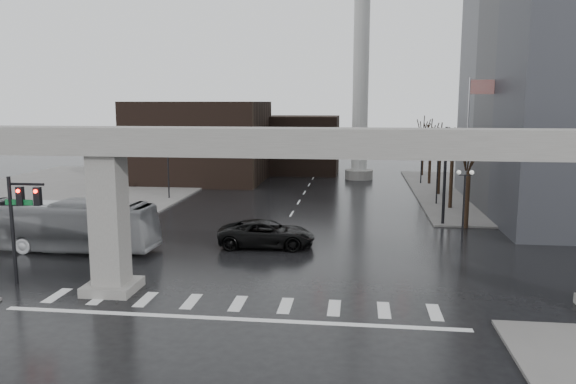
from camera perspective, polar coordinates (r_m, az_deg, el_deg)
name	(u,v)px	position (r m, az deg, el deg)	size (l,w,h in m)	color
ground	(242,297)	(29.57, -4.70, -10.56)	(160.00, 160.00, 0.00)	black
sidewalk_ne	(544,194)	(67.12, 24.54, -0.16)	(28.00, 36.00, 0.15)	slate
sidewalk_nw	(91,185)	(71.47, -19.39, 0.67)	(28.00, 36.00, 0.15)	slate
elevated_guideway	(265,165)	(27.78, -2.32, 2.78)	(48.00, 2.60, 8.70)	gray
building_far_left	(201,142)	(72.18, -8.86, 5.09)	(16.00, 14.00, 10.00)	black
building_far_mid	(303,144)	(79.84, 1.49, 4.85)	(10.00, 10.00, 8.00)	black
smokestack	(361,75)	(73.32, 7.41, 11.71)	(3.60, 3.60, 30.00)	beige
signal_mast_arm	(397,154)	(46.33, 11.06, 3.86)	(12.12, 0.43, 8.00)	black
signal_left_pole	(21,212)	(33.61, -25.52, -1.84)	(2.30, 0.30, 6.00)	black
flagpole_assembly	(471,131)	(50.21, 18.10, 5.92)	(2.06, 0.12, 12.00)	silver
lamp_right_0	(464,193)	(42.45, 17.48, -0.07)	(1.22, 0.32, 5.11)	black
lamp_right_1	(438,170)	(56.15, 14.95, 2.20)	(1.22, 0.32, 5.11)	black
lamp_right_2	(422,156)	(69.97, 13.42, 3.57)	(1.22, 0.32, 5.11)	black
lamp_left_0	(108,186)	(45.99, -17.78, 0.60)	(1.22, 0.32, 5.11)	black
lamp_left_1	(168,166)	(58.87, -12.09, 2.61)	(1.22, 0.32, 5.11)	black
lamp_left_2	(205,154)	(72.17, -8.45, 3.88)	(1.22, 0.32, 5.11)	black
tree_right_0	(468,193)	(46.64, 17.81, -0.14)	(1.09, 1.58, 7.50)	black
tree_right_1	(452,179)	(54.43, 16.28, 1.27)	(1.09, 1.61, 7.67)	black
tree_right_2	(439,168)	(62.27, 15.14, 2.33)	(1.10, 1.63, 7.85)	black
tree_right_3	(430,160)	(70.15, 14.25, 3.15)	(1.11, 1.66, 8.02)	black
tree_right_4	(423,154)	(78.05, 13.53, 3.80)	(1.12, 1.69, 8.19)	black
pickup_truck	(267,234)	(38.99, -2.19, -4.26)	(3.08, 6.67, 1.85)	black
city_bus	(66,226)	(40.65, -21.61, -3.20)	(2.90, 12.38, 3.45)	#9C9DA1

